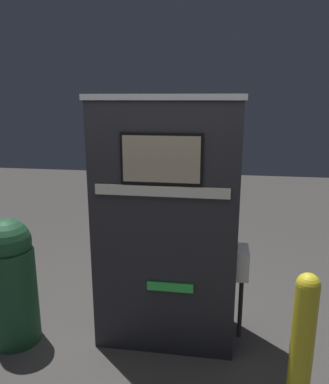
{
  "coord_description": "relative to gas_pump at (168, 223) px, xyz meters",
  "views": [
    {
      "loc": [
        0.4,
        -2.42,
        1.88
      ],
      "look_at": [
        0.0,
        0.13,
        1.23
      ],
      "focal_mm": 35.0,
      "sensor_mm": 36.0,
      "label": 1
    }
  ],
  "objects": [
    {
      "name": "ground_plane",
      "position": [
        -0.0,
        -0.27,
        -0.96
      ],
      "size": [
        14.0,
        14.0,
        0.0
      ],
      "primitive_type": "plane",
      "color": "#423F3D"
    },
    {
      "name": "safety_bollard",
      "position": [
        0.92,
        -0.61,
        -0.48
      ],
      "size": [
        0.14,
        0.14,
        0.9
      ],
      "color": "yellow",
      "rests_on": "ground_plane"
    },
    {
      "name": "trash_bin",
      "position": [
        -1.18,
        -0.27,
        -0.44
      ],
      "size": [
        0.38,
        0.38,
        1.01
      ],
      "color": "#1E4C2D",
      "rests_on": "ground_plane"
    },
    {
      "name": "gas_pump",
      "position": [
        0.0,
        0.0,
        0.0
      ],
      "size": [
        1.15,
        0.57,
        1.91
      ],
      "color": "#28282D",
      "rests_on": "ground_plane"
    }
  ]
}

